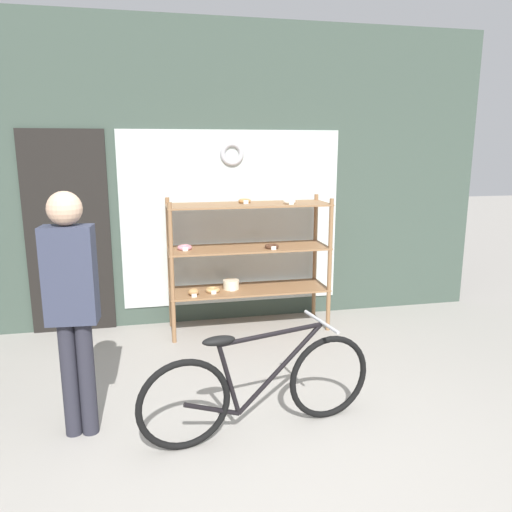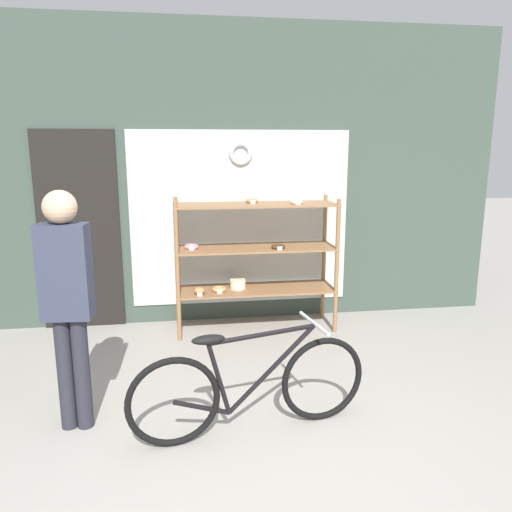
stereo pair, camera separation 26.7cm
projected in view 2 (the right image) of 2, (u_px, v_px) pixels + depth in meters
The scene contains 5 objects.
ground_plane at pixel (268, 484), 2.90m from camera, with size 30.00×30.00×0.00m, color gray.
storefront_facade at pixel (218, 180), 5.41m from camera, with size 6.23×0.13×3.22m.
display_case at pixel (253, 252), 5.23m from camera, with size 1.67×0.52×1.41m.
bicycle at pixel (250, 387), 3.37m from camera, with size 1.66×0.46×0.75m.
pedestrian at pixel (67, 293), 3.30m from camera, with size 0.33×0.22×1.66m.
Camera 2 is at (-0.45, -2.51, 1.92)m, focal length 35.00 mm.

